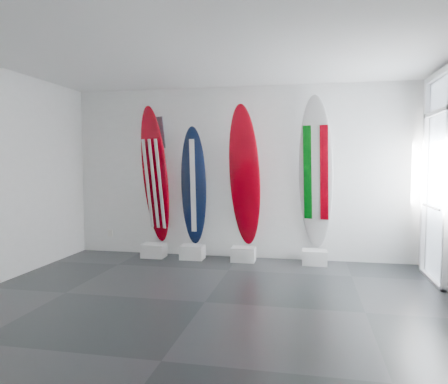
% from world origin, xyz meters
% --- Properties ---
extents(floor, '(6.00, 6.00, 0.00)m').
position_xyz_m(floor, '(0.00, 0.00, 0.00)').
color(floor, black).
rests_on(floor, ground).
extents(ceiling, '(6.00, 6.00, 0.00)m').
position_xyz_m(ceiling, '(0.00, 0.00, 3.00)').
color(ceiling, white).
rests_on(ceiling, wall_back).
extents(wall_back, '(6.00, 0.00, 6.00)m').
position_xyz_m(wall_back, '(0.00, 2.50, 1.50)').
color(wall_back, silver).
rests_on(wall_back, ground).
extents(wall_front, '(6.00, 0.00, 6.00)m').
position_xyz_m(wall_front, '(0.00, -2.50, 1.50)').
color(wall_front, silver).
rests_on(wall_front, ground).
extents(display_block_usa, '(0.40, 0.30, 0.24)m').
position_xyz_m(display_block_usa, '(-1.47, 2.18, 0.12)').
color(display_block_usa, silver).
rests_on(display_block_usa, floor).
extents(surfboard_usa, '(0.66, 0.59, 2.43)m').
position_xyz_m(surfboard_usa, '(-1.47, 2.28, 1.45)').
color(surfboard_usa, '#85000B').
rests_on(surfboard_usa, display_block_usa).
extents(display_block_navy, '(0.40, 0.30, 0.24)m').
position_xyz_m(display_block_navy, '(-0.76, 2.18, 0.12)').
color(display_block_navy, silver).
rests_on(display_block_navy, floor).
extents(surfboard_navy, '(0.49, 0.26, 2.07)m').
position_xyz_m(surfboard_navy, '(-0.76, 2.28, 1.27)').
color(surfboard_navy, black).
rests_on(surfboard_navy, display_block_navy).
extents(display_block_swiss, '(0.40, 0.30, 0.24)m').
position_xyz_m(display_block_swiss, '(0.14, 2.18, 0.12)').
color(display_block_swiss, silver).
rests_on(display_block_swiss, floor).
extents(surfboard_swiss, '(0.64, 0.60, 2.42)m').
position_xyz_m(surfboard_swiss, '(0.14, 2.28, 1.44)').
color(surfboard_swiss, '#85000B').
rests_on(surfboard_swiss, display_block_swiss).
extents(display_block_italy, '(0.40, 0.30, 0.24)m').
position_xyz_m(display_block_italy, '(1.32, 2.18, 0.12)').
color(display_block_italy, silver).
rests_on(display_block_italy, floor).
extents(surfboard_italy, '(0.64, 0.48, 2.54)m').
position_xyz_m(surfboard_italy, '(1.32, 2.28, 1.51)').
color(surfboard_italy, silver).
rests_on(surfboard_italy, display_block_italy).
extents(wall_outlet, '(0.09, 0.02, 0.13)m').
position_xyz_m(wall_outlet, '(-2.45, 2.48, 0.35)').
color(wall_outlet, silver).
rests_on(wall_outlet, wall_back).
extents(glass_door, '(0.12, 1.16, 2.85)m').
position_xyz_m(glass_door, '(2.97, 1.55, 1.43)').
color(glass_door, white).
rests_on(glass_door, floor).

